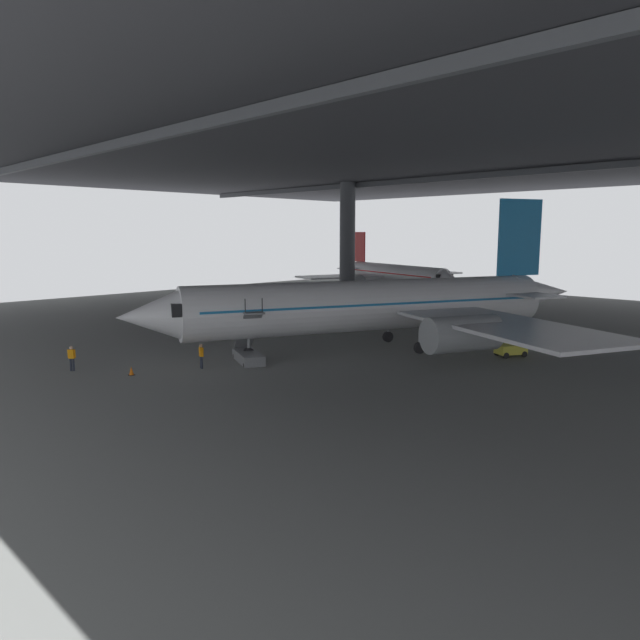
# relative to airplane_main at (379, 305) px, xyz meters

# --- Properties ---
(ground_plane) EXTENTS (110.00, 110.00, 0.00)m
(ground_plane) POSITION_rel_airplane_main_xyz_m (-1.21, -3.03, -3.57)
(ground_plane) COLOR slate
(hangar_structure) EXTENTS (121.00, 99.00, 17.57)m
(hangar_structure) POSITION_rel_airplane_main_xyz_m (-1.35, 10.78, 13.34)
(hangar_structure) COLOR #4C4F54
(hangar_structure) RESTS_ON ground_plane
(airplane_main) EXTENTS (37.14, 37.11, 12.13)m
(airplane_main) POSITION_rel_airplane_main_xyz_m (0.00, 0.00, 0.00)
(airplane_main) COLOR white
(airplane_main) RESTS_ON ground_plane
(boarding_stairs) EXTENTS (4.53, 3.04, 4.80)m
(boarding_stairs) POSITION_rel_airplane_main_xyz_m (-3.77, -10.15, -2.83)
(boarding_stairs) COLOR slate
(boarding_stairs) RESTS_ON ground_plane
(crew_worker_near_nose) EXTENTS (0.43, 0.41, 1.72)m
(crew_worker_near_nose) POSITION_rel_airplane_main_xyz_m (-10.00, -20.28, -2.59)
(crew_worker_near_nose) COLOR #232838
(crew_worker_near_nose) RESTS_ON ground_plane
(crew_worker_by_stairs) EXTENTS (0.54, 0.30, 1.72)m
(crew_worker_by_stairs) POSITION_rel_airplane_main_xyz_m (-4.39, -13.73, -2.59)
(crew_worker_by_stairs) COLOR #232838
(crew_worker_by_stairs) RESTS_ON ground_plane
(airplane_distant) EXTENTS (28.67, 28.37, 9.49)m
(airplane_distant) POSITION_rel_airplane_main_xyz_m (-25.57, 35.11, -0.49)
(airplane_distant) COLOR white
(airplane_distant) RESTS_ON ground_plane
(traffic_cone_orange) EXTENTS (0.36, 0.36, 0.60)m
(traffic_cone_orange) POSITION_rel_airplane_main_xyz_m (-6.05, -18.05, -3.28)
(traffic_cone_orange) COLOR black
(traffic_cone_orange) RESTS_ON ground_plane
(baggage_tug) EXTENTS (2.09, 2.51, 0.90)m
(baggage_tug) POSITION_rel_airplane_main_xyz_m (8.76, 5.06, -3.05)
(baggage_tug) COLOR yellow
(baggage_tug) RESTS_ON ground_plane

